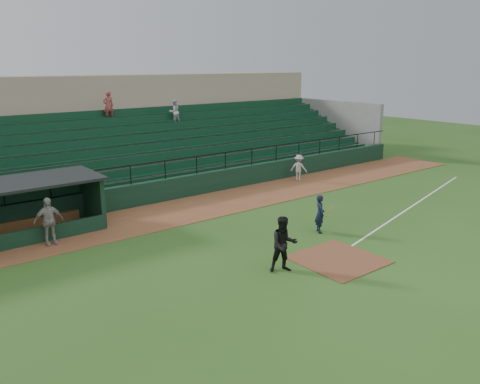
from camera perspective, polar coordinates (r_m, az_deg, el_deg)
ground at (r=19.46m, az=9.20°, el=-6.98°), size 90.00×90.00×0.00m
warning_track at (r=25.22m, az=-4.21°, el=-1.66°), size 40.00×4.00×0.03m
home_plate_dirt at (r=18.85m, az=11.44°, el=-7.79°), size 3.00×3.00×0.03m
foul_line at (r=26.23m, az=19.24°, el=-1.85°), size 17.49×4.44×0.01m
stadium_structure at (r=31.94m, az=-12.87°, el=5.74°), size 38.00×13.08×6.40m
batter_at_plate at (r=21.40m, az=9.40°, el=-2.55°), size 1.12×0.74×1.69m
umpire at (r=17.22m, az=5.18°, el=-6.17°), size 1.23×1.12×2.03m
runner at (r=30.64m, az=6.94°, el=2.86°), size 1.06×1.22×1.64m
dugout_player_a at (r=21.06m, az=-21.63°, el=-3.22°), size 1.18×0.53×1.98m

